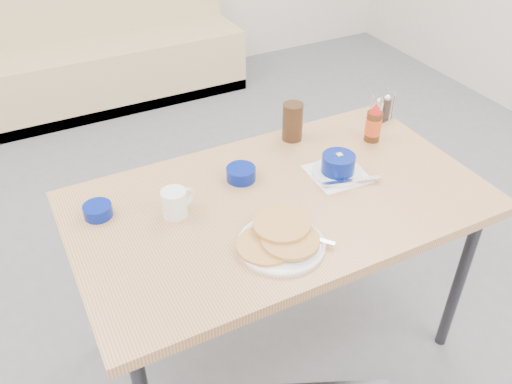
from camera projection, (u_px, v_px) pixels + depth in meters
name	position (u px, v px, depth m)	size (l,w,h in m)	color
booth_bench	(106.00, 52.00, 3.88)	(1.90, 0.56, 1.22)	tan
dining_table	(280.00, 213.00, 1.87)	(1.40, 0.80, 0.76)	tan
pancake_plate	(280.00, 240.00, 1.64)	(0.28, 0.27, 0.05)	white
coffee_mug	(175.00, 202.00, 1.74)	(0.12, 0.08, 0.09)	white
grits_setting	(338.00, 167.00, 1.93)	(0.22, 0.22, 0.08)	white
creamer_bowl	(98.00, 211.00, 1.75)	(0.09, 0.09, 0.04)	navy
butter_bowl	(241.00, 174.00, 1.91)	(0.10, 0.10, 0.05)	navy
amber_tumbler	(293.00, 122.00, 2.10)	(0.08, 0.08, 0.15)	#362111
condiment_caddy	(382.00, 110.00, 2.24)	(0.12, 0.08, 0.13)	silver
syrup_bottle	(374.00, 124.00, 2.10)	(0.06, 0.06, 0.16)	#47230F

